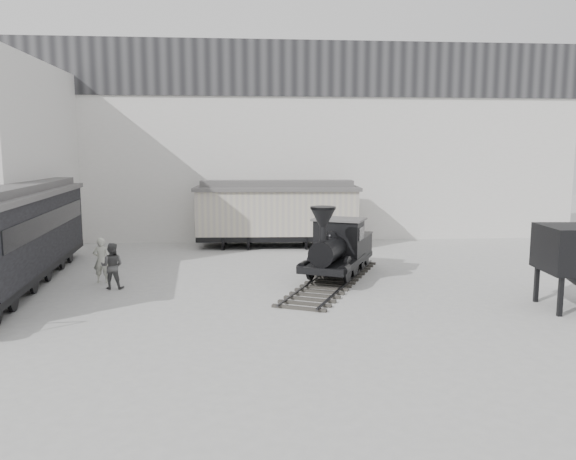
{
  "coord_description": "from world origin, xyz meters",
  "views": [
    {
      "loc": [
        -2.25,
        -17.47,
        5.02
      ],
      "look_at": [
        -0.48,
        3.98,
        2.0
      ],
      "focal_mm": 35.0,
      "sensor_mm": 36.0,
      "label": 1
    }
  ],
  "objects": [
    {
      "name": "passenger_coach",
      "position": [
        -10.81,
        4.03,
        1.95
      ],
      "size": [
        3.75,
        13.35,
        3.53
      ],
      "rotation": [
        0.0,
        0.0,
        0.08
      ],
      "color": "black",
      "rests_on": "ground"
    },
    {
      "name": "visitor_b",
      "position": [
        -7.04,
        3.18,
        0.85
      ],
      "size": [
        0.87,
        0.7,
        1.71
      ],
      "primitive_type": "imported",
      "rotation": [
        0.0,
        0.0,
        3.08
      ],
      "color": "#484848",
      "rests_on": "ground"
    },
    {
      "name": "boxcar",
      "position": [
        -0.41,
        11.88,
        1.85
      ],
      "size": [
        8.72,
        3.1,
        3.52
      ],
      "rotation": [
        0.0,
        0.0,
        -0.05
      ],
      "color": "black",
      "rests_on": "ground"
    },
    {
      "name": "north_wall",
      "position": [
        0.0,
        14.98,
        5.55
      ],
      "size": [
        34.0,
        2.51,
        11.0
      ],
      "color": "silver",
      "rests_on": "ground"
    },
    {
      "name": "visitor_a",
      "position": [
        -7.65,
        4.18,
        0.88
      ],
      "size": [
        0.65,
        0.43,
        1.76
      ],
      "primitive_type": "imported",
      "rotation": [
        0.0,
        0.0,
        3.12
      ],
      "color": "#BABBAC",
      "rests_on": "ground"
    },
    {
      "name": "locomotive",
      "position": [
        1.47,
        4.11,
        1.1
      ],
      "size": [
        5.18,
        8.45,
        2.98
      ],
      "rotation": [
        0.0,
        0.0,
        -0.43
      ],
      "color": "#282521",
      "rests_on": "ground"
    },
    {
      "name": "ground",
      "position": [
        0.0,
        0.0,
        0.0
      ],
      "size": [
        90.0,
        90.0,
        0.0
      ],
      "primitive_type": "plane",
      "color": "#9E9E9B"
    }
  ]
}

